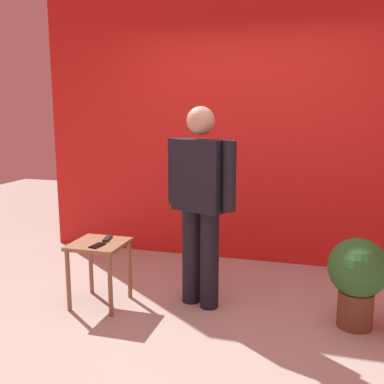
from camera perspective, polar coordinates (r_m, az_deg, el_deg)
ground_plane at (r=3.48m, az=1.92°, el=-17.14°), size 12.00×12.00×0.00m
back_wall_red at (r=4.74m, az=7.10°, el=10.85°), size 4.56×0.12×3.30m
standing_person at (r=3.58m, az=1.11°, el=-0.65°), size 0.64×0.36×1.64m
side_table at (r=3.78m, az=-11.88°, el=-7.83°), size 0.43×0.43×0.54m
cell_phone at (r=3.65m, az=-12.10°, el=-6.76°), size 0.09×0.15×0.01m
tv_remote at (r=3.81m, az=-10.84°, el=-5.88°), size 0.08×0.18×0.02m
potted_plant at (r=3.55m, az=20.56°, el=-10.02°), size 0.44×0.44×0.69m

